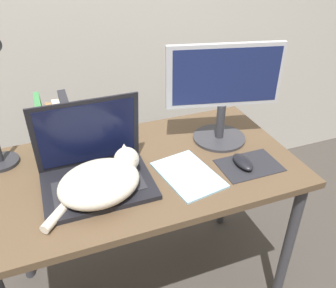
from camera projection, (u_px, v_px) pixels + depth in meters
The scene contains 8 objects.
desk at pixel (144, 184), 1.42m from camera, with size 1.19×0.66×0.74m.
laptop at pixel (95, 169), 1.26m from camera, with size 0.38×0.28×0.30m.
cat at pixel (102, 181), 1.20m from camera, with size 0.37×0.30×0.13m.
external_monitor at pixel (223, 90), 1.41m from camera, with size 0.45×0.22×0.42m.
mousepad at pixel (249, 165), 1.37m from camera, with size 0.23×0.16×0.00m.
computer_mouse at pixel (243, 162), 1.36m from camera, with size 0.06×0.11×0.03m.
book_row at pixel (58, 128), 1.39m from camera, with size 0.13×0.16×0.24m.
notepad at pixel (188, 175), 1.32m from camera, with size 0.22×0.29×0.01m.
Camera 1 is at (-0.30, -0.74, 1.54)m, focal length 38.00 mm.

